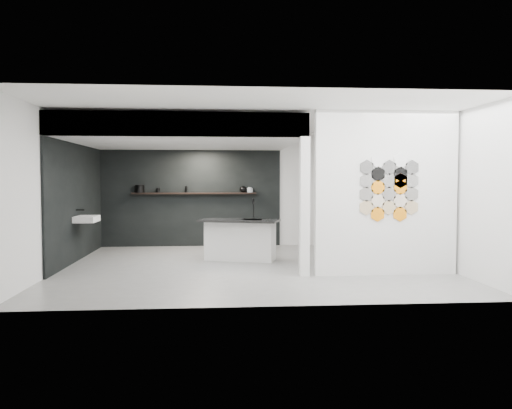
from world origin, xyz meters
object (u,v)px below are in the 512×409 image
object	(u,v)px
kettle	(243,189)
glass_vase	(250,190)
glass_bowl	(250,190)
bottle_dark	(186,189)
kitchen_island	(240,239)
utensil_cup	(158,190)
partition_panel	(386,193)
wall_basin	(87,219)
stockpot	(140,189)

from	to	relation	value
kettle	glass_vase	xyz separation A→B (m)	(0.16, 0.00, -0.01)
glass_bowl	bottle_dark	bearing A→B (deg)	180.00
kitchen_island	utensil_cup	distance (m)	3.00
partition_panel	bottle_dark	xyz separation A→B (m)	(-3.62, 3.87, -0.00)
glass_vase	bottle_dark	xyz separation A→B (m)	(-1.55, 0.00, 0.01)
kitchen_island	bottle_dark	distance (m)	2.63
wall_basin	glass_bowl	size ratio (longest dim) A/B	4.02
kitchen_island	kettle	distance (m)	2.34
glass_vase	utensil_cup	xyz separation A→B (m)	(-2.22, 0.00, -0.01)
kettle	utensil_cup	size ratio (longest dim) A/B	1.69
wall_basin	glass_vase	size ratio (longest dim) A/B	4.79
kitchen_island	utensil_cup	bearing A→B (deg)	148.99
glass_bowl	kettle	bearing A→B (deg)	180.00
kitchen_island	glass_bowl	bearing A→B (deg)	98.43
kettle	utensil_cup	world-z (taller)	kettle
wall_basin	kitchen_island	xyz separation A→B (m)	(3.05, -0.06, -0.42)
wall_basin	kettle	distance (m)	3.87
bottle_dark	kettle	bearing A→B (deg)	0.00
kettle	utensil_cup	distance (m)	2.06
kettle	bottle_dark	size ratio (longest dim) A/B	1.18
utensil_cup	kitchen_island	bearing A→B (deg)	-48.43
glass_vase	stockpot	bearing A→B (deg)	180.00
glass_vase	utensil_cup	distance (m)	2.22
glass_vase	bottle_dark	size ratio (longest dim) A/B	0.81
wall_basin	stockpot	world-z (taller)	stockpot
kettle	kitchen_island	bearing A→B (deg)	-78.74
stockpot	kettle	size ratio (longest dim) A/B	1.23
partition_panel	utensil_cup	world-z (taller)	partition_panel
wall_basin	glass_bowl	world-z (taller)	glass_bowl
glass_bowl	glass_vase	world-z (taller)	glass_vase
wall_basin	kitchen_island	size ratio (longest dim) A/B	0.35
kettle	stockpot	bearing A→B (deg)	-164.07
stockpot	utensil_cup	distance (m)	0.43
partition_panel	kitchen_island	xyz separation A→B (m)	(-2.41, 1.74, -0.97)
kitchen_island	utensil_cup	xyz separation A→B (m)	(-1.89, 2.13, 0.95)
wall_basin	bottle_dark	bearing A→B (deg)	48.27
glass_bowl	wall_basin	bearing A→B (deg)	-148.65
kettle	glass_bowl	bearing A→B (deg)	15.93
partition_panel	bottle_dark	distance (m)	5.30
kettle	utensil_cup	bearing A→B (deg)	-164.07
partition_panel	stockpot	world-z (taller)	partition_panel
partition_panel	glass_bowl	distance (m)	4.39
bottle_dark	utensil_cup	world-z (taller)	bottle_dark
kettle	glass_bowl	size ratio (longest dim) A/B	1.22
wall_basin	glass_vase	bearing A→B (deg)	31.35
wall_basin	utensil_cup	bearing A→B (deg)	60.53
stockpot	glass_vase	xyz separation A→B (m)	(2.66, 0.00, -0.03)
partition_panel	glass_bowl	bearing A→B (deg)	118.23
kitchen_island	glass_vase	bearing A→B (deg)	98.43
partition_panel	glass_bowl	world-z (taller)	partition_panel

